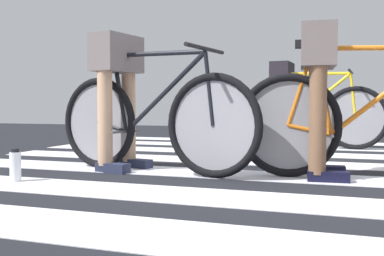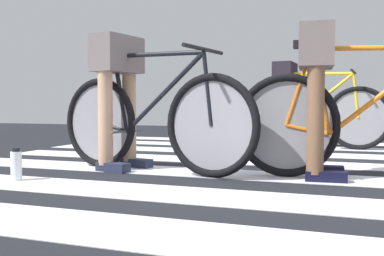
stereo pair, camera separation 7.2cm
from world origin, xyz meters
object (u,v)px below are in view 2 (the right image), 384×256
at_px(cyclist_1_of_3, 118,83).
at_px(cyclist_2_of_3, 316,80).
at_px(cyclist_3_of_3, 285,93).
at_px(bicycle_3_of_3, 311,115).
at_px(bicycle_2_of_3, 365,122).
at_px(water_bottle, 16,165).
at_px(bicycle_1_of_3, 150,120).

xyz_separation_m(cyclist_1_of_3, cyclist_2_of_3, (1.48, 0.06, -0.00)).
height_order(cyclist_2_of_3, cyclist_3_of_3, cyclist_2_of_3).
bearing_deg(cyclist_1_of_3, cyclist_3_of_3, 78.74).
xyz_separation_m(bicycle_3_of_3, cyclist_3_of_3, (-0.31, 0.03, 0.27)).
relative_size(bicycle_2_of_3, water_bottle, 8.00).
bearing_deg(cyclist_2_of_3, cyclist_1_of_3, 177.84).
bearing_deg(cyclist_1_of_3, bicycle_2_of_3, 14.43).
bearing_deg(cyclist_3_of_3, bicycle_3_of_3, 0.00).
relative_size(cyclist_1_of_3, water_bottle, 4.75).
bearing_deg(cyclist_2_of_3, bicycle_3_of_3, 90.51).
height_order(bicycle_3_of_3, water_bottle, bicycle_3_of_3).
xyz_separation_m(cyclist_1_of_3, bicycle_2_of_3, (1.79, 0.08, -0.28)).
distance_m(bicycle_1_of_3, cyclist_3_of_3, 2.47).
distance_m(bicycle_1_of_3, bicycle_3_of_3, 2.53).
bearing_deg(cyclist_3_of_3, bicycle_1_of_3, -100.84).
bearing_deg(cyclist_3_of_3, bicycle_2_of_3, -64.83).
bearing_deg(bicycle_1_of_3, water_bottle, -124.39).
relative_size(bicycle_1_of_3, cyclist_1_of_3, 1.66).
relative_size(cyclist_1_of_3, bicycle_2_of_3, 0.59).
bearing_deg(bicycle_3_of_3, cyclist_1_of_3, -114.47).
bearing_deg(water_bottle, cyclist_3_of_3, 65.95).
height_order(bicycle_2_of_3, bicycle_3_of_3, same).
bearing_deg(bicycle_1_of_3, cyclist_3_of_3, 85.87).
bearing_deg(cyclist_2_of_3, water_bottle, -161.89).
bearing_deg(cyclist_2_of_3, bicycle_1_of_3, -178.50).
xyz_separation_m(bicycle_1_of_3, cyclist_3_of_3, (0.67, 2.36, 0.27)).
height_order(cyclist_3_of_3, water_bottle, cyclist_3_of_3).
bearing_deg(bicycle_3_of_3, bicycle_2_of_3, -72.03).
bearing_deg(bicycle_1_of_3, cyclist_2_of_3, 17.71).
distance_m(cyclist_3_of_3, water_bottle, 3.34).
height_order(cyclist_1_of_3, cyclist_2_of_3, cyclist_1_of_3).
bearing_deg(bicycle_2_of_3, water_bottle, -164.31).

